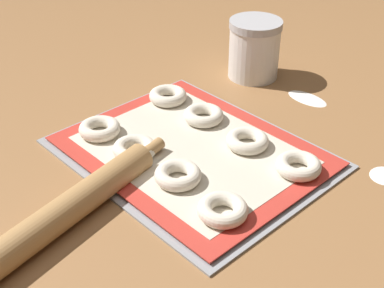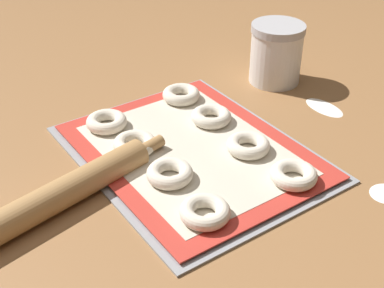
{
  "view_description": "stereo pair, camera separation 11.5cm",
  "coord_description": "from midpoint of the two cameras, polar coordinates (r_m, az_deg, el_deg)",
  "views": [
    {
      "loc": [
        0.58,
        -0.52,
        0.54
      ],
      "look_at": [
        0.02,
        0.01,
        0.02
      ],
      "focal_mm": 50.0,
      "sensor_mm": 36.0,
      "label": 1
    },
    {
      "loc": [
        0.66,
        -0.44,
        0.54
      ],
      "look_at": [
        0.02,
        0.01,
        0.02
      ],
      "focal_mm": 50.0,
      "sensor_mm": 36.0,
      "label": 2
    }
  ],
  "objects": [
    {
      "name": "ground_plane",
      "position": [
        0.95,
        -4.55,
        -0.94
      ],
      "size": [
        2.8,
        2.8,
        0.0
      ],
      "primitive_type": "plane",
      "color": "olive"
    },
    {
      "name": "baking_tray",
      "position": [
        0.94,
        -3.51,
        -1.08
      ],
      "size": [
        0.45,
        0.36,
        0.01
      ],
      "color": "#93969B",
      "rests_on": "ground_plane"
    },
    {
      "name": "baking_mat",
      "position": [
        0.93,
        -3.52,
        -0.81
      ],
      "size": [
        0.42,
        0.33,
        0.0
      ],
      "color": "red",
      "rests_on": "baking_tray"
    },
    {
      "name": "bagel_front_far_left",
      "position": [
        0.99,
        -13.12,
        1.47
      ],
      "size": [
        0.08,
        0.08,
        0.02
      ],
      "color": "silver",
      "rests_on": "baking_mat"
    },
    {
      "name": "bagel_front_mid_left",
      "position": [
        0.93,
        -9.68,
        -0.64
      ],
      "size": [
        0.08,
        0.08,
        0.02
      ],
      "color": "silver",
      "rests_on": "baking_mat"
    },
    {
      "name": "bagel_front_mid_right",
      "position": [
        0.86,
        -5.38,
        -3.49
      ],
      "size": [
        0.08,
        0.08,
        0.02
      ],
      "color": "silver",
      "rests_on": "baking_mat"
    },
    {
      "name": "bagel_front_far_right",
      "position": [
        0.79,
        -0.9,
        -7.22
      ],
      "size": [
        0.08,
        0.08,
        0.02
      ],
      "color": "silver",
      "rests_on": "baking_mat"
    },
    {
      "name": "bagel_back_far_left",
      "position": [
        1.08,
        -5.64,
        5.03
      ],
      "size": [
        0.08,
        0.08,
        0.02
      ],
      "color": "silver",
      "rests_on": "baking_mat"
    },
    {
      "name": "bagel_back_mid_left",
      "position": [
        1.01,
        -2.02,
        2.97
      ],
      "size": [
        0.08,
        0.08,
        0.02
      ],
      "color": "silver",
      "rests_on": "baking_mat"
    },
    {
      "name": "bagel_back_mid_right",
      "position": [
        0.94,
        2.43,
        0.21
      ],
      "size": [
        0.08,
        0.08,
        0.02
      ],
      "color": "silver",
      "rests_on": "baking_mat"
    },
    {
      "name": "bagel_back_far_right",
      "position": [
        0.88,
        7.65,
        -2.47
      ],
      "size": [
        0.08,
        0.08,
        0.02
      ],
      "color": "silver",
      "rests_on": "baking_mat"
    },
    {
      "name": "flour_canister",
      "position": [
        1.18,
        3.87,
        10.02
      ],
      "size": [
        0.11,
        0.11,
        0.13
      ],
      "color": "white",
      "rests_on": "ground_plane"
    },
    {
      "name": "rolling_pin",
      "position": [
        0.82,
        -17.38,
        -7.07
      ],
      "size": [
        0.11,
        0.44,
        0.05
      ],
      "color": "#AD7F4C",
      "rests_on": "ground_plane"
    },
    {
      "name": "flour_patch_far",
      "position": [
        1.13,
        9.37,
        4.75
      ],
      "size": [
        0.09,
        0.05,
        0.0
      ],
      "color": "white",
      "rests_on": "ground_plane"
    }
  ]
}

